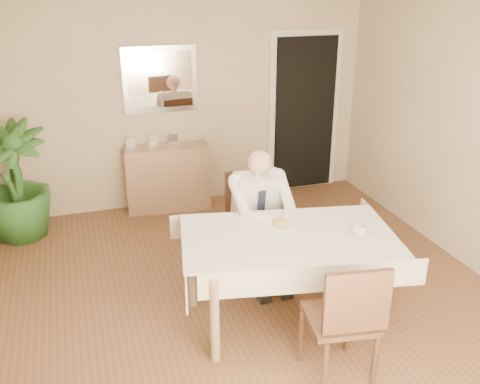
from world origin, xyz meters
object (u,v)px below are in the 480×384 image
object	(u,v)px
chair_far	(252,215)
sideboard	(168,178)
seated_man	(263,213)
coffee_mug	(359,230)
chair_near	(346,316)
potted_palm	(15,182)
dining_table	(288,245)

from	to	relation	value
chair_far	sideboard	bearing A→B (deg)	114.56
seated_man	coffee_mug	bearing A→B (deg)	-55.25
chair_near	seated_man	distance (m)	1.45
potted_palm	coffee_mug	bearing A→B (deg)	-41.65
potted_palm	dining_table	bearing A→B (deg)	-45.73
seated_man	dining_table	bearing A→B (deg)	-90.00
dining_table	seated_man	xyz separation A→B (m)	(0.00, 0.59, 0.02)
chair_far	sideboard	world-z (taller)	chair_far
chair_far	coffee_mug	world-z (taller)	chair_far
chair_far	potted_palm	world-z (taller)	potted_palm
dining_table	potted_palm	size ratio (longest dim) A/B	1.49
chair_near	sideboard	distance (m)	3.40
chair_far	coffee_mug	xyz separation A→B (m)	(0.53, -1.06, 0.26)
dining_table	chair_far	bearing A→B (deg)	100.72
dining_table	potted_palm	bearing A→B (deg)	144.99
dining_table	coffee_mug	size ratio (longest dim) A/B	16.17
dining_table	seated_man	size ratio (longest dim) A/B	1.53
chair_far	seated_man	xyz separation A→B (m)	(-0.00, -0.29, 0.15)
sideboard	potted_palm	world-z (taller)	potted_palm
chair_far	seated_man	size ratio (longest dim) A/B	0.77
seated_man	coffee_mug	distance (m)	0.94
sideboard	seated_man	bearing A→B (deg)	-70.13
sideboard	potted_palm	xyz separation A→B (m)	(-1.67, -0.25, 0.24)
chair_far	coffee_mug	bearing A→B (deg)	-56.61
dining_table	coffee_mug	xyz separation A→B (m)	(0.53, -0.17, 0.13)
dining_table	chair_far	distance (m)	0.90
sideboard	dining_table	bearing A→B (deg)	-73.63
chair_near	coffee_mug	size ratio (longest dim) A/B	8.12
chair_near	chair_far	bearing A→B (deg)	101.11
seated_man	coffee_mug	world-z (taller)	seated_man
chair_far	dining_table	bearing A→B (deg)	-83.25
chair_far	chair_near	distance (m)	1.74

